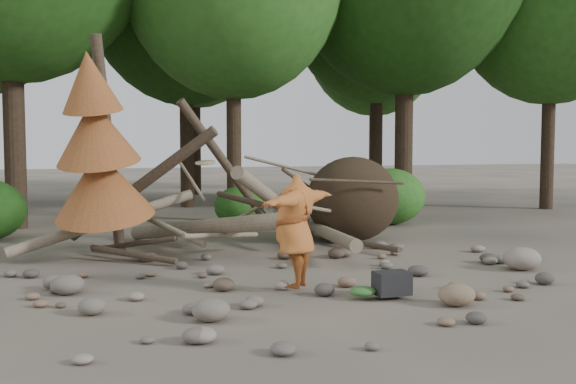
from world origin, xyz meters
name	(u,v)px	position (x,y,z in m)	size (l,w,h in m)	color
ground	(317,287)	(0.00, 0.00, 0.00)	(120.00, 120.00, 0.00)	#514C44
deadfall_pile	(331,202)	(2.02, 4.24, 0.95)	(8.55, 5.24, 3.30)	#332619
dead_conifer	(98,152)	(-3.12, 3.37, 2.11)	(2.06, 2.16, 4.35)	#4C3F30
bush_mid	(240,207)	(0.80, 7.80, 0.56)	(1.40, 1.40, 1.12)	#29611C
bush_right	(390,196)	(5.00, 7.00, 0.80)	(2.00, 2.00, 1.60)	#337323
frisbee_thrower	(295,231)	(-0.46, -0.24, 0.94)	(2.48, 1.86, 1.94)	#B05E27
backpack	(392,287)	(0.74, -1.08, 0.17)	(0.50, 0.34, 0.34)	black
cloth_green	(363,295)	(0.31, -1.01, 0.07)	(0.39, 0.32, 0.15)	#2F6428
cloth_orange	(394,290)	(0.91, -0.83, 0.06)	(0.33, 0.27, 0.12)	#BA4320
boulder_front_left	(211,310)	(-2.01, -1.42, 0.15)	(0.49, 0.44, 0.29)	#6E665B
boulder_front_right	(457,295)	(1.39, -1.75, 0.16)	(0.52, 0.47, 0.31)	#7E684F
boulder_mid_right	(522,259)	(3.99, 0.10, 0.21)	(0.69, 0.62, 0.41)	gray
boulder_mid_left	(68,285)	(-3.72, 0.73, 0.15)	(0.50, 0.45, 0.30)	#686158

